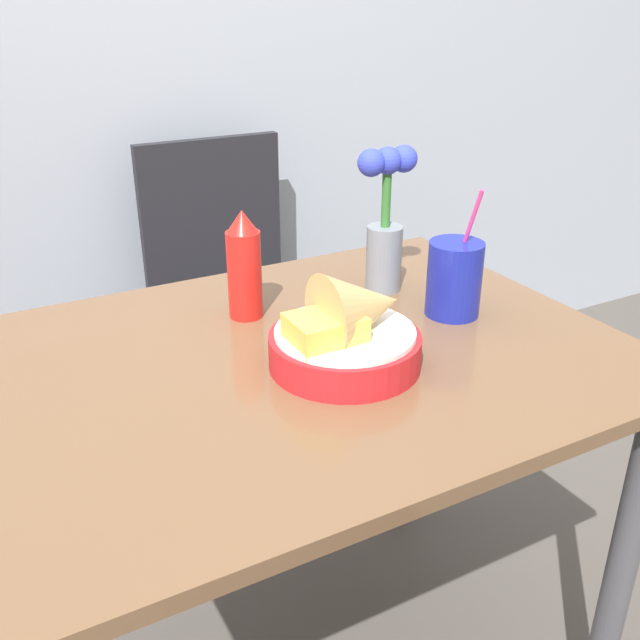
{
  "coord_description": "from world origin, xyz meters",
  "views": [
    {
      "loc": [
        -0.45,
        -0.88,
        1.26
      ],
      "look_at": [
        0.02,
        -0.02,
        0.8
      ],
      "focal_mm": 40.0,
      "sensor_mm": 36.0,
      "label": 1
    }
  ],
  "objects": [
    {
      "name": "dining_table",
      "position": [
        0.0,
        0.0,
        0.63
      ],
      "size": [
        0.99,
        0.76,
        0.74
      ],
      "color": "brown",
      "rests_on": "ground_plane"
    },
    {
      "name": "chair_far_window",
      "position": [
        0.2,
        0.85,
        0.53
      ],
      "size": [
        0.4,
        0.4,
        0.9
      ],
      "color": "black",
      "rests_on": "ground_plane"
    },
    {
      "name": "food_basket",
      "position": [
        0.04,
        -0.07,
        0.8
      ],
      "size": [
        0.23,
        0.23,
        0.15
      ],
      "color": "red",
      "rests_on": "dining_table"
    },
    {
      "name": "ketchup_bottle",
      "position": [
        -0.03,
        0.17,
        0.84
      ],
      "size": [
        0.06,
        0.06,
        0.19
      ],
      "color": "red",
      "rests_on": "dining_table"
    },
    {
      "name": "drink_cup",
      "position": [
        0.29,
        0.01,
        0.81
      ],
      "size": [
        0.09,
        0.09,
        0.23
      ],
      "color": "#192399",
      "rests_on": "dining_table"
    },
    {
      "name": "flower_vase",
      "position": [
        0.25,
        0.16,
        0.88
      ],
      "size": [
        0.12,
        0.07,
        0.27
      ],
      "color": "gray",
      "rests_on": "dining_table"
    }
  ]
}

